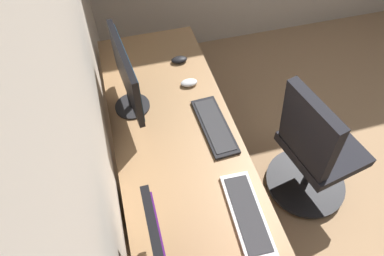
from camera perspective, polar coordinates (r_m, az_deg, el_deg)
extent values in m
cube|color=beige|center=(1.11, -19.55, -3.95)|extent=(4.74, 0.10, 2.60)
cube|color=#936D47|center=(1.73, -1.60, -5.19)|extent=(2.17, 0.67, 0.03)
cylinder|color=silver|center=(2.71, -1.19, 9.54)|extent=(0.05, 0.05, 0.70)
cylinder|color=silver|center=(2.66, -12.81, 7.20)|extent=(0.05, 0.05, 0.70)
cube|color=#936D47|center=(1.96, -0.68, -16.21)|extent=(0.40, 0.50, 0.69)
cube|color=silver|center=(2.00, 6.60, -14.32)|extent=(0.37, 0.01, 0.61)
cylinder|color=black|center=(1.95, -10.19, 3.74)|extent=(0.20, 0.20, 0.01)
cylinder|color=black|center=(1.91, -10.42, 4.86)|extent=(0.04, 0.04, 0.10)
cube|color=black|center=(1.77, -11.37, 9.36)|extent=(0.52, 0.08, 0.31)
cube|color=navy|center=(1.77, -10.82, 9.44)|extent=(0.48, 0.06, 0.27)
cube|color=silver|center=(1.58, 9.45, -14.35)|extent=(0.43, 0.16, 0.02)
cube|color=#2D2D30|center=(1.57, 9.50, -14.19)|extent=(0.38, 0.13, 0.00)
cube|color=black|center=(1.83, 3.88, 0.36)|extent=(0.43, 0.16, 0.02)
cube|color=#2D2D30|center=(1.82, 3.90, 0.58)|extent=(0.38, 0.13, 0.00)
ellipsoid|color=silver|center=(2.04, -0.51, 7.81)|extent=(0.06, 0.10, 0.03)
ellipsoid|color=black|center=(2.21, -2.21, 11.66)|extent=(0.06, 0.10, 0.03)
cube|color=black|center=(2.23, 21.59, -3.32)|extent=(0.51, 0.49, 0.07)
cube|color=black|center=(1.90, 19.39, -0.72)|extent=(0.41, 0.20, 0.50)
cylinder|color=black|center=(2.40, 20.08, -6.33)|extent=(0.05, 0.05, 0.37)
cylinder|color=black|center=(2.56, 18.85, -8.75)|extent=(0.56, 0.56, 0.03)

